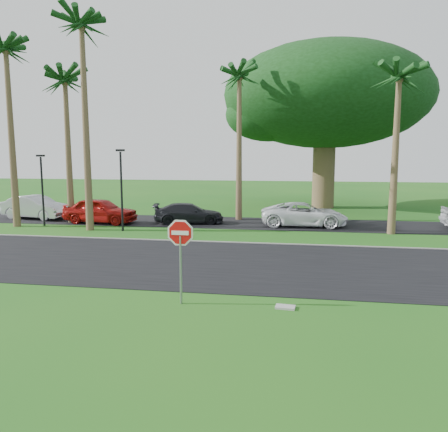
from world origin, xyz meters
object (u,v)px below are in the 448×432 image
car_silver (36,207)px  stop_sign_near (180,244)px  car_red (100,211)px  car_dark (189,214)px  car_minivan (304,215)px

car_silver → stop_sign_near: bearing=-126.1°
car_silver → car_red: (5.15, -1.05, 0.01)m
stop_sign_near → car_dark: bearing=103.0°
car_red → car_dark: size_ratio=1.07×
car_red → car_minivan: (12.81, 0.82, -0.08)m
stop_sign_near → car_dark: (-3.41, 14.76, -1.14)m
stop_sign_near → car_minivan: stop_sign_near is taller
car_red → stop_sign_near: bearing=-142.2°
car_silver → car_minivan: 17.96m
stop_sign_near → car_silver: (-14.17, 15.07, -0.99)m
car_red → car_silver: bearing=83.5°
car_silver → car_minivan: bearing=-80.1°
car_silver → car_red: car_red is taller
stop_sign_near → car_dark: stop_sign_near is taller
stop_sign_near → car_minivan: size_ratio=0.51×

